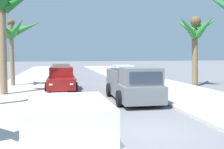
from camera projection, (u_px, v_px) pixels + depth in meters
ground_plane at (149, 131)px, 8.08m from camera, size 160.00×160.00×0.00m
sidewalk_left at (32, 86)px, 18.80m from camera, size 4.92×60.00×0.12m
sidewalk_right at (152, 83)px, 20.75m from camera, size 4.92×60.00×0.12m
curb_left at (47, 86)px, 19.02m from camera, size 0.16×60.00×0.10m
curb_right at (139, 84)px, 20.53m from camera, size 0.16×60.00×0.10m
pickup_truck at (133, 86)px, 13.23m from camera, size 2.34×5.27×1.80m
car_left_near at (123, 75)px, 20.63m from camera, size 2.16×4.32×1.54m
car_right_near at (61, 72)px, 24.14m from camera, size 2.15×4.31×1.54m
car_left_mid at (69, 141)px, 5.04m from camera, size 2.05×4.27×1.54m
car_right_mid at (61, 79)px, 17.48m from camera, size 2.09×4.29×1.54m
palm_tree_right_fore at (13, 30)px, 18.54m from camera, size 4.15×3.76×5.06m
palm_tree_left_back at (195, 32)px, 19.19m from camera, size 3.64×3.71×5.27m
palm_tree_right_back at (2, 6)px, 14.50m from camera, size 4.08×3.23×6.35m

